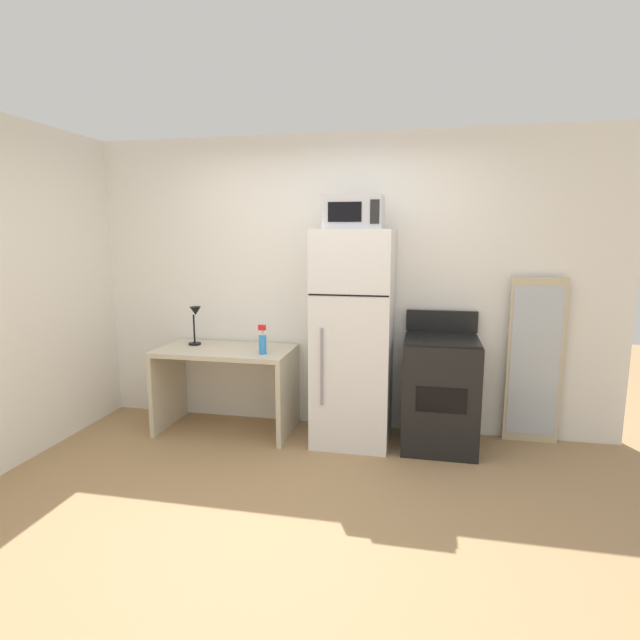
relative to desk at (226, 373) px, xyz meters
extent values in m
plane|color=#9E7A51|center=(0.86, -1.31, -0.53)|extent=(12.00, 12.00, 0.00)
cube|color=white|center=(0.86, 0.39, 0.77)|extent=(5.00, 0.10, 2.60)
cube|color=beige|center=(0.00, 0.00, 0.20)|extent=(1.18, 0.63, 0.04)
cube|color=beige|center=(-0.57, 0.00, -0.17)|extent=(0.04, 0.63, 0.71)
cube|color=beige|center=(0.57, 0.00, -0.17)|extent=(0.04, 0.63, 0.71)
cylinder|color=black|center=(-0.33, 0.08, 0.23)|extent=(0.11, 0.11, 0.02)
cylinder|color=black|center=(-0.33, 0.08, 0.37)|extent=(0.02, 0.02, 0.26)
cone|color=black|center=(-0.30, 0.06, 0.54)|extent=(0.10, 0.10, 0.08)
cylinder|color=#2D8CEA|center=(0.39, -0.13, 0.30)|extent=(0.06, 0.06, 0.16)
cylinder|color=white|center=(0.39, -0.13, 0.41)|extent=(0.02, 0.02, 0.04)
cube|color=red|center=(0.39, -0.14, 0.45)|extent=(0.06, 0.03, 0.04)
cube|color=white|center=(1.13, 0.01, 0.36)|extent=(0.63, 0.62, 1.78)
cube|color=black|center=(1.13, -0.30, 0.76)|extent=(0.62, 0.00, 0.01)
cylinder|color=gray|center=(0.93, -0.31, 0.19)|extent=(0.02, 0.02, 0.62)
cube|color=#B7B7BC|center=(1.13, -0.01, 1.38)|extent=(0.46, 0.34, 0.26)
cube|color=black|center=(1.08, -0.18, 1.38)|extent=(0.26, 0.01, 0.15)
cube|color=black|center=(1.31, -0.18, 1.38)|extent=(0.07, 0.01, 0.18)
cube|color=black|center=(1.85, 0.02, -0.08)|extent=(0.60, 0.60, 0.90)
cube|color=black|center=(1.85, 0.02, 0.38)|extent=(0.57, 0.58, 0.02)
cube|color=black|center=(1.85, 0.30, 0.48)|extent=(0.60, 0.04, 0.18)
cube|color=black|center=(1.85, -0.29, -0.03)|extent=(0.38, 0.01, 0.20)
cube|color=#C6B793|center=(2.62, 0.28, 0.17)|extent=(0.44, 0.03, 1.40)
cube|color=#B2BCC6|center=(2.62, 0.26, 0.17)|extent=(0.39, 0.00, 1.26)
camera|label=1|loc=(1.70, -4.07, 1.21)|focal=28.28mm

